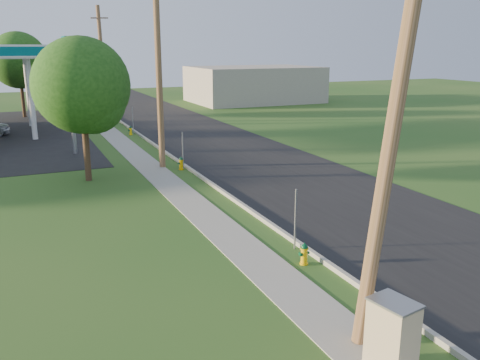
% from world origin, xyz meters
% --- Properties ---
extents(ground_plane, '(140.00, 140.00, 0.00)m').
position_xyz_m(ground_plane, '(0.00, 0.00, 0.00)').
color(ground_plane, '#214E1A').
rests_on(ground_plane, ground).
extents(road, '(8.00, 120.00, 0.02)m').
position_xyz_m(road, '(4.50, 10.00, 0.01)').
color(road, black).
rests_on(road, ground).
extents(curb, '(0.15, 120.00, 0.15)m').
position_xyz_m(curb, '(0.50, 10.00, 0.07)').
color(curb, gray).
rests_on(curb, ground).
extents(sidewalk, '(1.50, 120.00, 0.03)m').
position_xyz_m(sidewalk, '(-1.25, 10.00, 0.01)').
color(sidewalk, gray).
rests_on(sidewalk, ground).
extents(utility_pole_near, '(1.40, 0.32, 9.48)m').
position_xyz_m(utility_pole_near, '(-0.60, -1.00, 4.80)').
color(utility_pole_near, brown).
rests_on(utility_pole_near, ground).
extents(utility_pole_mid, '(1.40, 0.32, 9.80)m').
position_xyz_m(utility_pole_mid, '(-0.60, 17.00, 4.95)').
color(utility_pole_mid, brown).
rests_on(utility_pole_mid, ground).
extents(utility_pole_far, '(1.40, 0.32, 9.50)m').
position_xyz_m(utility_pole_far, '(-0.60, 35.00, 4.80)').
color(utility_pole_far, brown).
rests_on(utility_pole_far, ground).
extents(sign_post_near, '(0.05, 0.04, 2.00)m').
position_xyz_m(sign_post_near, '(0.25, 4.20, 1.00)').
color(sign_post_near, gray).
rests_on(sign_post_near, ground).
extents(sign_post_mid, '(0.05, 0.04, 2.00)m').
position_xyz_m(sign_post_mid, '(0.25, 16.00, 1.00)').
color(sign_post_mid, gray).
rests_on(sign_post_mid, ground).
extents(sign_post_far, '(0.05, 0.04, 2.00)m').
position_xyz_m(sign_post_far, '(0.25, 28.20, 1.00)').
color(sign_post_far, gray).
rests_on(sign_post_far, ground).
extents(price_pylon, '(0.34, 2.04, 6.85)m').
position_xyz_m(price_pylon, '(-4.50, 22.50, 5.43)').
color(price_pylon, gray).
rests_on(price_pylon, ground).
extents(distant_building, '(14.00, 10.00, 4.00)m').
position_xyz_m(distant_building, '(18.00, 45.00, 2.00)').
color(distant_building, gray).
rests_on(distant_building, ground).
extents(tree_verge, '(4.48, 4.48, 6.79)m').
position_xyz_m(tree_verge, '(-4.52, 15.66, 4.37)').
color(tree_verge, '#322413').
rests_on(tree_verge, ground).
extents(tree_lot, '(5.00, 5.00, 7.58)m').
position_xyz_m(tree_lot, '(-6.79, 41.29, 4.88)').
color(tree_lot, '#322413').
rests_on(tree_lot, ground).
extents(hydrant_near, '(0.35, 0.31, 0.68)m').
position_xyz_m(hydrant_near, '(-0.08, 3.06, 0.33)').
color(hydrant_near, '#DFAA0A').
rests_on(hydrant_near, ground).
extents(hydrant_mid, '(0.36, 0.32, 0.70)m').
position_xyz_m(hydrant_mid, '(0.14, 16.01, 0.34)').
color(hydrant_mid, '#DDA206').
rests_on(hydrant_mid, ground).
extents(hydrant_far, '(0.34, 0.31, 0.67)m').
position_xyz_m(hydrant_far, '(-0.01, 27.90, 0.33)').
color(hydrant_far, yellow).
rests_on(hydrant_far, ground).
extents(utility_cabinet, '(0.85, 1.02, 1.55)m').
position_xyz_m(utility_cabinet, '(-1.17, -2.10, 0.78)').
color(utility_cabinet, tan).
rests_on(utility_cabinet, ground).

